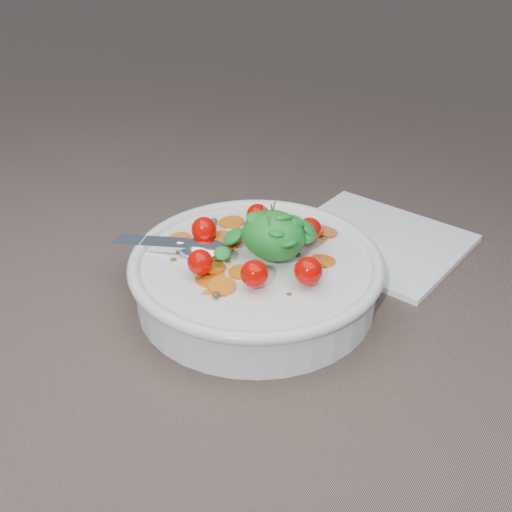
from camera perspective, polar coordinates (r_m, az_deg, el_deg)
The scene contains 3 objects.
ground at distance 0.63m, azimuth -1.10°, elevation -3.02°, with size 6.00×6.00×0.00m, color #735D52.
bowl at distance 0.60m, azimuth 0.01°, elevation -1.67°, with size 0.26×0.24×0.10m.
napkin at distance 0.72m, azimuth 10.57°, elevation 1.35°, with size 0.18×0.16×0.01m, color white.
Camera 1 is at (0.29, -0.43, 0.36)m, focal length 45.00 mm.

